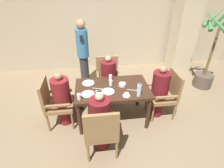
# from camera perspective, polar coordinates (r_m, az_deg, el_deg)

# --- Properties ---
(ground_plane) EXTENTS (16.00, 16.00, 0.00)m
(ground_plane) POSITION_cam_1_polar(r_m,az_deg,el_deg) (3.63, 0.08, -10.84)
(ground_plane) COLOR #7A664C
(wall_back) EXTENTS (8.00, 0.06, 2.80)m
(wall_back) POSITION_cam_1_polar(r_m,az_deg,el_deg) (5.18, -3.54, 20.00)
(wall_back) COLOR tan
(wall_back) RESTS_ON ground_plane
(pillar_stone) EXTENTS (0.55, 0.55, 2.70)m
(pillar_stone) POSITION_cam_1_polar(r_m,az_deg,el_deg) (5.34, 22.82, 17.55)
(pillar_stone) COLOR #BCAD8E
(pillar_stone) RESTS_ON ground_plane
(dining_table) EXTENTS (1.34, 0.82, 0.73)m
(dining_table) POSITION_cam_1_polar(r_m,az_deg,el_deg) (3.23, 0.09, -2.58)
(dining_table) COLOR #331E14
(dining_table) RESTS_ON ground_plane
(chair_left_side) EXTENTS (0.50, 0.50, 0.94)m
(chair_left_side) POSITION_cam_1_polar(r_m,az_deg,el_deg) (3.36, -18.22, -5.37)
(chair_left_side) COLOR brown
(chair_left_side) RESTS_ON ground_plane
(diner_in_left_chair) EXTENTS (0.32, 0.32, 1.09)m
(diner_in_left_chair) POSITION_cam_1_polar(r_m,az_deg,el_deg) (3.31, -15.94, -4.64)
(diner_in_left_chair) COLOR maroon
(diner_in_left_chair) RESTS_ON ground_plane
(chair_far_side) EXTENTS (0.50, 0.50, 0.94)m
(chair_far_side) POSITION_cam_1_polar(r_m,az_deg,el_deg) (3.97, -1.39, 2.53)
(chair_far_side) COLOR brown
(chair_far_side) RESTS_ON ground_plane
(diner_in_far_chair) EXTENTS (0.32, 0.32, 1.07)m
(diner_in_far_chair) POSITION_cam_1_polar(r_m,az_deg,el_deg) (3.83, -1.17, 1.95)
(diner_in_far_chair) COLOR #5B1419
(diner_in_far_chair) RESTS_ON ground_plane
(chair_right_side) EXTENTS (0.50, 0.50, 0.94)m
(chair_right_side) POSITION_cam_1_polar(r_m,az_deg,el_deg) (3.57, 17.23, -2.78)
(chair_right_side) COLOR brown
(chair_right_side) RESTS_ON ground_plane
(diner_in_right_chair) EXTENTS (0.32, 0.32, 1.10)m
(diner_in_right_chair) POSITION_cam_1_polar(r_m,az_deg,el_deg) (3.49, 15.23, -2.31)
(diner_in_right_chair) COLOR #5B1419
(diner_in_right_chair) RESTS_ON ground_plane
(chair_near_corner) EXTENTS (0.50, 0.50, 0.94)m
(chair_near_corner) POSITION_cam_1_polar(r_m,az_deg,el_deg) (2.68, -3.53, -14.70)
(chair_near_corner) COLOR brown
(chair_near_corner) RESTS_ON ground_plane
(diner_in_near_chair) EXTENTS (0.32, 0.32, 1.09)m
(diner_in_near_chair) POSITION_cam_1_polar(r_m,az_deg,el_deg) (2.75, -3.79, -11.94)
(diner_in_near_chair) COLOR #5B1419
(diner_in_near_chair) RESTS_ON ground_plane
(standing_host) EXTENTS (0.28, 0.32, 1.66)m
(standing_host) POSITION_cam_1_polar(r_m,az_deg,el_deg) (4.35, -9.44, 10.27)
(standing_host) COLOR #2D2D33
(standing_host) RESTS_ON ground_plane
(potted_palm) EXTENTS (0.80, 0.75, 2.03)m
(potted_palm) POSITION_cam_1_polar(r_m,az_deg,el_deg) (4.83, 29.29, 7.08)
(potted_palm) COLOR #4C4238
(potted_palm) RESTS_ON ground_plane
(plate_main_left) EXTENTS (0.22, 0.22, 0.01)m
(plate_main_left) POSITION_cam_1_polar(r_m,az_deg,el_deg) (3.33, -7.77, 0.32)
(plate_main_left) COLOR white
(plate_main_left) RESTS_ON dining_table
(plate_main_right) EXTENTS (0.22, 0.22, 0.01)m
(plate_main_right) POSITION_cam_1_polar(r_m,az_deg,el_deg) (3.03, -7.86, -3.25)
(plate_main_right) COLOR white
(plate_main_right) RESTS_ON dining_table
(plate_dessert_center) EXTENTS (0.22, 0.22, 0.01)m
(plate_dessert_center) POSITION_cam_1_polar(r_m,az_deg,el_deg) (3.06, -1.30, -2.46)
(plate_dessert_center) COLOR white
(plate_dessert_center) RESTS_ON dining_table
(teacup_with_saucer) EXTENTS (0.13, 0.13, 0.06)m
(teacup_with_saucer) POSITION_cam_1_polar(r_m,az_deg,el_deg) (2.96, 4.74, -3.52)
(teacup_with_saucer) COLOR white
(teacup_with_saucer) RESTS_ON dining_table
(bowl_small) EXTENTS (0.13, 0.13, 0.05)m
(bowl_small) POSITION_cam_1_polar(r_m,az_deg,el_deg) (3.22, 3.36, -0.19)
(bowl_small) COLOR white
(bowl_small) RESTS_ON dining_table
(water_bottle) EXTENTS (0.07, 0.07, 0.24)m
(water_bottle) POSITION_cam_1_polar(r_m,az_deg,el_deg) (2.94, 8.85, -1.98)
(water_bottle) COLOR #A3C6DB
(water_bottle) RESTS_ON dining_table
(glass_tall_near) EXTENTS (0.06, 0.06, 0.11)m
(glass_tall_near) POSITION_cam_1_polar(r_m,az_deg,el_deg) (3.38, -0.53, 2.09)
(glass_tall_near) COLOR silver
(glass_tall_near) RESTS_ON dining_table
(glass_tall_mid) EXTENTS (0.06, 0.06, 0.11)m
(glass_tall_mid) POSITION_cam_1_polar(r_m,az_deg,el_deg) (3.21, -0.40, 0.37)
(glass_tall_mid) COLOR silver
(glass_tall_mid) RESTS_ON dining_table
(glass_tall_far) EXTENTS (0.06, 0.06, 0.11)m
(glass_tall_far) POSITION_cam_1_polar(r_m,az_deg,el_deg) (2.90, -10.72, -4.11)
(glass_tall_far) COLOR silver
(glass_tall_far) RESTS_ON dining_table
(salt_shaker) EXTENTS (0.03, 0.03, 0.07)m
(salt_shaker) POSITION_cam_1_polar(r_m,az_deg,el_deg) (3.01, -5.06, -2.62)
(salt_shaker) COLOR white
(salt_shaker) RESTS_ON dining_table
(pepper_shaker) EXTENTS (0.03, 0.03, 0.06)m
(pepper_shaker) POSITION_cam_1_polar(r_m,az_deg,el_deg) (3.01, -4.32, -2.60)
(pepper_shaker) COLOR #4C3D2D
(pepper_shaker) RESTS_ON dining_table
(fork_beside_plate) EXTENTS (0.18, 0.08, 0.00)m
(fork_beside_plate) POSITION_cam_1_polar(r_m,az_deg,el_deg) (3.13, 6.95, -2.01)
(fork_beside_plate) COLOR silver
(fork_beside_plate) RESTS_ON dining_table
(knife_beside_plate) EXTENTS (0.19, 0.07, 0.00)m
(knife_beside_plate) POSITION_cam_1_polar(r_m,az_deg,el_deg) (3.15, -4.55, -1.56)
(knife_beside_plate) COLOR silver
(knife_beside_plate) RESTS_ON dining_table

